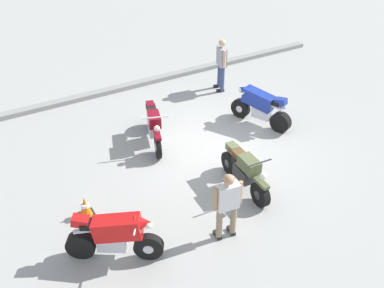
{
  "coord_description": "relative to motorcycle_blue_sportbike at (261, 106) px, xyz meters",
  "views": [
    {
      "loc": [
        -5.53,
        -8.23,
        6.87
      ],
      "look_at": [
        -1.06,
        -0.41,
        0.75
      ],
      "focal_mm": 41.1,
      "sensor_mm": 36.0,
      "label": 1
    }
  ],
  "objects": [
    {
      "name": "ground_plane",
      "position": [
        -1.76,
        -0.5,
        -0.59
      ],
      "size": [
        40.0,
        40.0,
        0.0
      ],
      "primitive_type": "plane",
      "color": "#9E9E99"
    },
    {
      "name": "curb_edge",
      "position": [
        -1.76,
        4.1,
        -0.52
      ],
      "size": [
        14.0,
        0.3,
        0.15
      ],
      "primitive_type": "cube",
      "color": "gray",
      "rests_on": "ground"
    },
    {
      "name": "motorcycle_blue_sportbike",
      "position": [
        0.0,
        0.0,
        0.0
      ],
      "size": [
        1.0,
        1.87,
        1.14
      ],
      "rotation": [
        0.0,
        0.0,
        1.97
      ],
      "color": "black",
      "rests_on": "ground"
    },
    {
      "name": "motorcycle_red_sportbike",
      "position": [
        -5.6,
        -2.71,
        0.0
      ],
      "size": [
        1.76,
        1.19,
        1.14
      ],
      "rotation": [
        0.0,
        0.0,
        5.73
      ],
      "color": "black",
      "rests_on": "ground"
    },
    {
      "name": "motorcycle_maroon_cruiser",
      "position": [
        -3.12,
        0.68,
        -0.07
      ],
      "size": [
        0.92,
        2.03,
        1.09
      ],
      "rotation": [
        0.0,
        0.0,
        4.4
      ],
      "color": "black",
      "rests_on": "ground"
    },
    {
      "name": "motorcycle_olive_vintage",
      "position": [
        -2.12,
        -2.2,
        -0.11
      ],
      "size": [
        0.7,
        1.96,
        1.07
      ],
      "rotation": [
        0.0,
        0.0,
        4.66
      ],
      "color": "black",
      "rests_on": "ground"
    },
    {
      "name": "person_in_white_shirt",
      "position": [
        -3.39,
        -3.34,
        0.34
      ],
      "size": [
        0.65,
        0.35,
        1.65
      ],
      "rotation": [
        0.0,
        0.0,
        1.44
      ],
      "color": "gray",
      "rests_on": "ground"
    },
    {
      "name": "person_in_gray_shirt",
      "position": [
        0.22,
        2.46,
        0.43
      ],
      "size": [
        0.42,
        0.67,
        1.77
      ],
      "rotation": [
        0.0,
        0.0,
        2.87
      ],
      "color": "#384772",
      "rests_on": "ground"
    },
    {
      "name": "traffic_cone",
      "position": [
        -5.75,
        -1.27,
        -0.33
      ],
      "size": [
        0.36,
        0.36,
        0.53
      ],
      "color": "black",
      "rests_on": "ground"
    }
  ]
}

